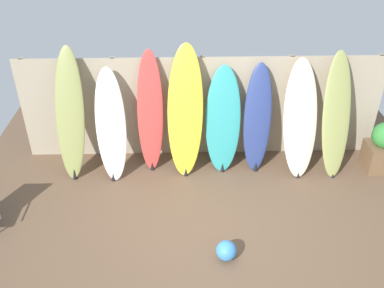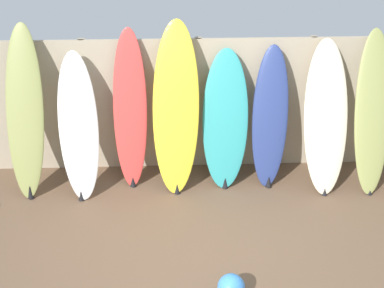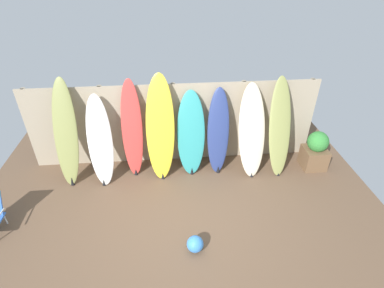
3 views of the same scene
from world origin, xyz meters
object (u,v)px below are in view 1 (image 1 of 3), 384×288
surfboard_olive_7 (336,116)px  beach_ball (226,251)px  surfboard_white_1 (111,125)px  surfboard_cream_6 (300,119)px  surfboard_red_2 (150,113)px  surfboard_teal_4 (223,120)px  surfboard_yellow_3 (185,112)px  surfboard_navy_5 (257,119)px  surfboard_olive_0 (70,115)px  planter_box (382,147)px

surfboard_olive_7 → beach_ball: (-1.93, -2.05, -0.84)m
surfboard_white_1 → surfboard_cream_6: (3.05, 0.02, 0.05)m
surfboard_red_2 → surfboard_olive_7: bearing=-3.3°
surfboard_red_2 → surfboard_olive_7: (3.00, -0.17, -0.01)m
surfboard_cream_6 → surfboard_teal_4: bearing=175.2°
surfboard_white_1 → surfboard_yellow_3: 1.21m
surfboard_red_2 → surfboard_navy_5: surfboard_red_2 is taller
surfboard_olive_0 → surfboard_navy_5: 3.02m
surfboard_navy_5 → surfboard_cream_6: (0.68, -0.10, 0.04)m
surfboard_cream_6 → surfboard_olive_7: 0.58m
surfboard_teal_4 → planter_box: size_ratio=1.99×
surfboard_olive_0 → surfboard_cream_6: surfboard_olive_0 is taller
planter_box → surfboard_olive_7: bearing=173.4°
surfboard_olive_7 → planter_box: surfboard_olive_7 is taller
surfboard_yellow_3 → beach_ball: 2.36m
surfboard_olive_0 → surfboard_red_2: size_ratio=1.04×
surfboard_teal_4 → surfboard_cream_6: bearing=-4.8°
surfboard_red_2 → planter_box: 3.89m
surfboard_olive_0 → planter_box: surfboard_olive_0 is taller
surfboard_red_2 → surfboard_cream_6: 2.43m
surfboard_white_1 → surfboard_teal_4: (1.81, 0.13, -0.01)m
surfboard_yellow_3 → planter_box: size_ratio=2.41×
surfboard_teal_4 → surfboard_olive_7: (1.81, -0.11, 0.12)m
surfboard_yellow_3 → surfboard_olive_7: surfboard_yellow_3 is taller
surfboard_red_2 → surfboard_yellow_3: size_ratio=0.95×
surfboard_red_2 → planter_box: (3.84, -0.27, -0.56)m
surfboard_yellow_3 → surfboard_cream_6: (1.86, -0.06, -0.12)m
surfboard_yellow_3 → planter_box: 3.34m
planter_box → beach_ball: (-2.78, -1.95, -0.28)m
surfboard_teal_4 → surfboard_navy_5: 0.56m
surfboard_white_1 → surfboard_red_2: surfboard_red_2 is taller
surfboard_olive_0 → beach_ball: size_ratio=7.71×
surfboard_olive_0 → planter_box: 5.14m
surfboard_red_2 → surfboard_yellow_3: bearing=-10.3°
planter_box → beach_ball: size_ratio=3.22×
surfboard_olive_0 → surfboard_red_2: surfboard_olive_0 is taller
surfboard_yellow_3 → surfboard_navy_5: 1.19m
surfboard_teal_4 → surfboard_white_1: bearing=-176.0°
surfboard_yellow_3 → surfboard_teal_4: size_ratio=1.21×
surfboard_olive_0 → surfboard_teal_4: bearing=1.5°
surfboard_white_1 → beach_ball: size_ratio=6.47×
surfboard_red_2 → beach_ball: (1.07, -2.22, -0.84)m
surfboard_olive_0 → surfboard_olive_7: 4.26m
surfboard_white_1 → surfboard_cream_6: 3.05m
surfboard_cream_6 → planter_box: (1.42, -0.11, -0.50)m
surfboard_olive_0 → beach_ball: bearing=-42.0°
surfboard_navy_5 → surfboard_cream_6: size_ratio=0.96×
beach_ball → surfboard_yellow_3: bearing=103.2°
surfboard_red_2 → planter_box: bearing=-4.0°
surfboard_cream_6 → planter_box: surfboard_cream_6 is taller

